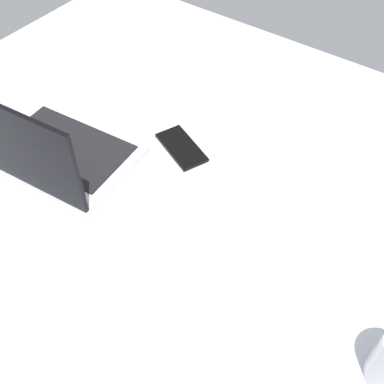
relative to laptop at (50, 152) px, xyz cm
name	(u,v)px	position (x,y,z in cm)	size (l,w,h in cm)	color
bed_mattress	(210,239)	(-37.48, -9.08, -13.41)	(180.00, 140.00, 18.00)	#B7BCC6
laptop	(50,152)	(0.00, 0.00, 0.00)	(34.94, 25.88, 23.00)	silver
cell_phone	(181,147)	(-20.48, -21.52, -4.01)	(6.80, 14.00, 0.80)	black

